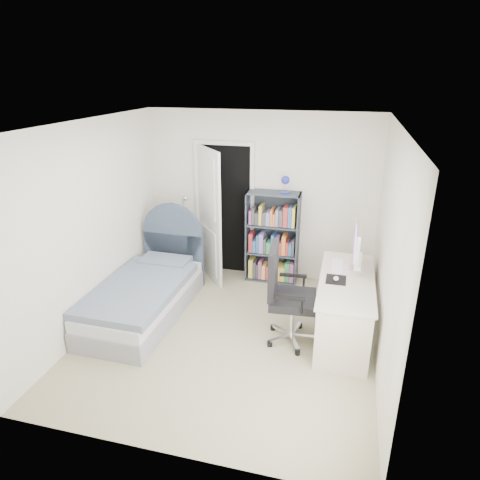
% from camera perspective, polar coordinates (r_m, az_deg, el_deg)
% --- Properties ---
extents(room_shell, '(3.50, 3.70, 2.60)m').
position_cam_1_polar(room_shell, '(4.75, -1.69, 0.03)').
color(room_shell, gray).
rests_on(room_shell, ground).
extents(door, '(0.92, 0.66, 2.06)m').
position_cam_1_polar(door, '(6.42, -3.35, 3.76)').
color(door, black).
rests_on(door, ground).
extents(bed, '(1.00, 2.04, 1.25)m').
position_cam_1_polar(bed, '(5.79, -12.36, -6.90)').
color(bed, gray).
rests_on(bed, ground).
extents(nightstand, '(0.38, 0.38, 0.57)m').
position_cam_1_polar(nightstand, '(6.94, -9.42, -0.91)').
color(nightstand, tan).
rests_on(nightstand, ground).
extents(floor_lamp, '(0.18, 0.18, 1.27)m').
position_cam_1_polar(floor_lamp, '(6.69, -7.24, -0.31)').
color(floor_lamp, silver).
rests_on(floor_lamp, ground).
extents(bookcase, '(0.77, 0.33, 1.64)m').
position_cam_1_polar(bookcase, '(6.41, 4.41, -0.16)').
color(bookcase, '#353D48').
rests_on(bookcase, ground).
extents(desk, '(0.62, 1.56, 1.28)m').
position_cam_1_polar(desk, '(5.28, 13.79, -8.35)').
color(desk, beige).
rests_on(desk, ground).
extents(office_chair, '(0.62, 0.63, 1.19)m').
position_cam_1_polar(office_chair, '(4.96, 6.01, -6.74)').
color(office_chair, silver).
rests_on(office_chair, ground).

